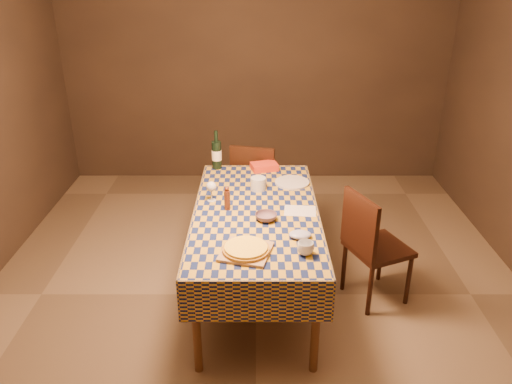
{
  "coord_description": "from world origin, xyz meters",
  "views": [
    {
      "loc": [
        0.0,
        -3.35,
        2.47
      ],
      "look_at": [
        0.0,
        0.05,
        0.9
      ],
      "focal_mm": 35.0,
      "sensor_mm": 36.0,
      "label": 1
    }
  ],
  "objects_px": {
    "cutting_board": "(246,252)",
    "wine_bottle": "(217,154)",
    "white_plate": "(292,182)",
    "bowl": "(266,217)",
    "chair_right": "(370,242)",
    "pizza": "(246,248)",
    "dining_table": "(256,219)",
    "chair_far": "(255,183)"
  },
  "relations": [
    {
      "from": "wine_bottle",
      "to": "chair_far",
      "type": "bearing_deg",
      "value": 33.09
    },
    {
      "from": "cutting_board",
      "to": "white_plate",
      "type": "bearing_deg",
      "value": 71.66
    },
    {
      "from": "dining_table",
      "to": "cutting_board",
      "type": "height_order",
      "value": "cutting_board"
    },
    {
      "from": "dining_table",
      "to": "pizza",
      "type": "xyz_separation_m",
      "value": [
        -0.06,
        -0.61,
        0.11
      ]
    },
    {
      "from": "chair_far",
      "to": "white_plate",
      "type": "bearing_deg",
      "value": -61.04
    },
    {
      "from": "white_plate",
      "to": "chair_right",
      "type": "distance_m",
      "value": 0.84
    },
    {
      "from": "dining_table",
      "to": "white_plate",
      "type": "bearing_deg",
      "value": 59.04
    },
    {
      "from": "pizza",
      "to": "dining_table",
      "type": "bearing_deg",
      "value": 83.94
    },
    {
      "from": "cutting_board",
      "to": "wine_bottle",
      "type": "relative_size",
      "value": 0.86
    },
    {
      "from": "bowl",
      "to": "wine_bottle",
      "type": "height_order",
      "value": "wine_bottle"
    },
    {
      "from": "bowl",
      "to": "chair_right",
      "type": "bearing_deg",
      "value": 7.24
    },
    {
      "from": "chair_far",
      "to": "bowl",
      "type": "bearing_deg",
      "value": -86.09
    },
    {
      "from": "wine_bottle",
      "to": "white_plate",
      "type": "distance_m",
      "value": 0.76
    },
    {
      "from": "bowl",
      "to": "cutting_board",
      "type": "bearing_deg",
      "value": -106.84
    },
    {
      "from": "cutting_board",
      "to": "bowl",
      "type": "distance_m",
      "value": 0.47
    },
    {
      "from": "wine_bottle",
      "to": "chair_far",
      "type": "height_order",
      "value": "wine_bottle"
    },
    {
      "from": "pizza",
      "to": "chair_right",
      "type": "relative_size",
      "value": 0.42
    },
    {
      "from": "pizza",
      "to": "bowl",
      "type": "height_order",
      "value": "same"
    },
    {
      "from": "pizza",
      "to": "chair_far",
      "type": "bearing_deg",
      "value": 88.2
    },
    {
      "from": "wine_bottle",
      "to": "chair_right",
      "type": "xyz_separation_m",
      "value": [
        1.23,
        -0.91,
        -0.38
      ]
    },
    {
      "from": "wine_bottle",
      "to": "bowl",
      "type": "bearing_deg",
      "value": -67.05
    },
    {
      "from": "pizza",
      "to": "chair_right",
      "type": "xyz_separation_m",
      "value": [
        0.94,
        0.55,
        -0.28
      ]
    },
    {
      "from": "white_plate",
      "to": "wine_bottle",
      "type": "bearing_deg",
      "value": 152.18
    },
    {
      "from": "wine_bottle",
      "to": "cutting_board",
      "type": "bearing_deg",
      "value": -78.77
    },
    {
      "from": "cutting_board",
      "to": "chair_right",
      "type": "distance_m",
      "value": 1.12
    },
    {
      "from": "cutting_board",
      "to": "pizza",
      "type": "distance_m",
      "value": 0.02
    },
    {
      "from": "pizza",
      "to": "bowl",
      "type": "xyz_separation_m",
      "value": [
        0.14,
        0.45,
        -0.01
      ]
    },
    {
      "from": "cutting_board",
      "to": "wine_bottle",
      "type": "distance_m",
      "value": 1.49
    },
    {
      "from": "wine_bottle",
      "to": "white_plate",
      "type": "relative_size",
      "value": 1.22
    },
    {
      "from": "bowl",
      "to": "chair_far",
      "type": "xyz_separation_m",
      "value": [
        -0.08,
        1.23,
        -0.27
      ]
    },
    {
      "from": "pizza",
      "to": "chair_far",
      "type": "relative_size",
      "value": 0.42
    },
    {
      "from": "dining_table",
      "to": "wine_bottle",
      "type": "height_order",
      "value": "wine_bottle"
    },
    {
      "from": "wine_bottle",
      "to": "white_plate",
      "type": "xyz_separation_m",
      "value": [
        0.66,
        -0.35,
        -0.12
      ]
    },
    {
      "from": "white_plate",
      "to": "chair_right",
      "type": "relative_size",
      "value": 0.31
    },
    {
      "from": "cutting_board",
      "to": "white_plate",
      "type": "relative_size",
      "value": 1.05
    },
    {
      "from": "chair_far",
      "to": "wine_bottle",
      "type": "bearing_deg",
      "value": -146.91
    },
    {
      "from": "pizza",
      "to": "wine_bottle",
      "type": "height_order",
      "value": "wine_bottle"
    },
    {
      "from": "cutting_board",
      "to": "wine_bottle",
      "type": "xyz_separation_m",
      "value": [
        -0.29,
        1.46,
        0.12
      ]
    },
    {
      "from": "dining_table",
      "to": "bowl",
      "type": "distance_m",
      "value": 0.2
    },
    {
      "from": "bowl",
      "to": "chair_far",
      "type": "distance_m",
      "value": 1.26
    },
    {
      "from": "pizza",
      "to": "white_plate",
      "type": "relative_size",
      "value": 1.35
    },
    {
      "from": "bowl",
      "to": "chair_right",
      "type": "height_order",
      "value": "chair_right"
    }
  ]
}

